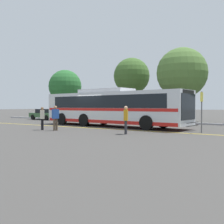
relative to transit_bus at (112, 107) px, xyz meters
The scene contains 13 objects.
ground_plane 2.13m from the transit_bus, 166.24° to the right, with size 220.00×220.00×0.00m, color #423F3D.
lane_strip_0 2.68m from the transit_bus, 89.58° to the right, with size 0.20×32.55×0.01m, color gold.
curb_strip 6.04m from the transit_bus, 89.84° to the left, with size 40.55×0.36×0.15m, color #99999E.
transit_bus is the anchor object (origin of this frame).
parked_car_0 12.96m from the transit_bus, 159.60° to the left, with size 4.06×2.23×1.27m.
parked_car_1 7.32m from the transit_bus, 144.31° to the left, with size 4.37×1.96×1.51m.
pedestrian_0 5.71m from the transit_bus, 113.61° to the right, with size 0.47×0.41×1.55m.
pedestrian_1 5.94m from the transit_bus, 50.01° to the right, with size 0.37×0.47×1.61m.
pedestrian_2 5.22m from the transit_bus, 103.54° to the right, with size 0.34×0.47×1.63m.
bus_stop_sign 7.48m from the transit_bus, 12.07° to the right, with size 0.07×0.40×2.48m.
tree_0 18.08m from the transit_bus, 144.11° to the left, with size 4.65×4.65×6.77m.
tree_1 8.98m from the transit_bus, 67.24° to the left, with size 4.91×4.91×7.31m.
tree_2 11.18m from the transit_bus, 109.38° to the left, with size 4.26×4.26×7.32m.
Camera 1 is at (12.53, -17.25, 1.60)m, focal length 42.00 mm.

